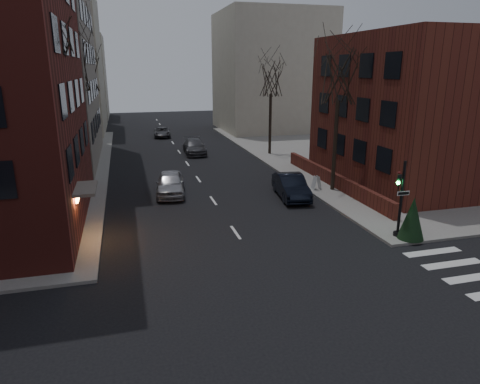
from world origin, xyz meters
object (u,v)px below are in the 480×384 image
tree_left_b (72,64)px  tree_right_a (339,77)px  car_lane_far (162,132)px  streetlamp_far (98,108)px  sandwich_board (317,183)px  streetlamp_near (83,134)px  traffic_signal (400,204)px  car_lane_gray (194,147)px  tree_left_c (87,74)px  tree_left_a (48,71)px  parked_sedan (291,186)px  evergreen_shrub (412,218)px  tree_right_b (271,79)px  car_lane_silver (170,183)px

tree_left_b → tree_right_a: size_ratio=1.11×
tree_right_a → car_lane_far: size_ratio=2.21×
streetlamp_far → sandwich_board: size_ratio=6.36×
streetlamp_near → streetlamp_far: bearing=90.0°
traffic_signal → sandwich_board: (-0.25, 9.33, -1.26)m
traffic_signal → streetlamp_far: bearing=116.1°
traffic_signal → tree_left_b: size_ratio=0.37×
tree_right_a → car_lane_gray: bearing=114.1°
tree_left_c → tree_left_a: bearing=-90.0°
parked_sedan → streetlamp_near: bearing=168.1°
car_lane_gray → evergreen_shrub: evergreen_shrub is taller
tree_right_b → car_lane_gray: 10.37m
parked_sedan → tree_right_b: bearing=83.8°
tree_right_a → parked_sedan: (-3.49, -0.67, -7.22)m
tree_right_a → streetlamp_far: size_ratio=1.55×
traffic_signal → sandwich_board: bearing=91.5°
car_lane_gray → streetlamp_near: bearing=-125.5°
tree_left_b → streetlamp_far: bearing=87.9°
tree_right_b → tree_left_c: bearing=155.6°
traffic_signal → car_lane_silver: (-10.54, 11.24, -1.09)m
tree_left_a → parked_sedan: size_ratio=2.10×
car_lane_far → tree_right_b: bearing=-53.2°
parked_sedan → traffic_signal: bearing=-65.4°
tree_right_a → sandwich_board: bearing=163.7°
tree_right_b → evergreen_shrub: size_ratio=4.17×
tree_left_a → sandwich_board: (16.49, 4.32, -7.83)m
parked_sedan → sandwich_board: parked_sedan is taller
tree_right_a → parked_sedan: bearing=-169.1°
evergreen_shrub → streetlamp_near: bearing=140.9°
streetlamp_near → car_lane_gray: streetlamp_near is taller
traffic_signal → tree_right_a: 10.92m
car_lane_gray → car_lane_far: 12.46m
traffic_signal → streetlamp_near: bearing=141.1°
tree_left_a → streetlamp_near: size_ratio=1.63×
tree_left_b → tree_left_c: tree_left_b is taller
traffic_signal → streetlamp_far: (-16.14, 33.01, 2.33)m
parked_sedan → car_lane_gray: 17.60m
traffic_signal → tree_left_a: 18.66m
streetlamp_near → car_lane_far: bearing=73.4°
traffic_signal → evergreen_shrub: size_ratio=1.82×
tree_left_b → car_lane_far: (8.00, 20.75, -8.30)m
parked_sedan → car_lane_gray: (-3.89, 17.16, -0.06)m
streetlamp_near → car_lane_silver: streetlamp_near is taller
car_lane_far → evergreen_shrub: 39.35m
sandwich_board → evergreen_shrub: (0.72, -9.82, 0.61)m
streetlamp_far → car_lane_far: bearing=32.7°
tree_left_b → streetlamp_near: tree_left_b is taller
car_lane_far → sandwich_board: 29.67m
traffic_signal → streetlamp_near: 20.86m
tree_left_a → streetlamp_near: 9.07m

